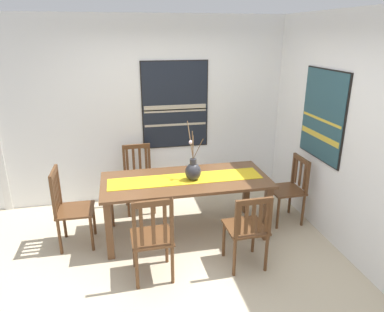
% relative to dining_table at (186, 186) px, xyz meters
% --- Properties ---
extents(ground_plane, '(6.40, 6.40, 0.03)m').
position_rel_dining_table_xyz_m(ground_plane, '(-0.10, -0.64, -0.66)').
color(ground_plane, beige).
extents(wall_back, '(6.40, 0.12, 2.70)m').
position_rel_dining_table_xyz_m(wall_back, '(-0.10, 1.22, 0.70)').
color(wall_back, white).
rests_on(wall_back, ground_plane).
extents(wall_side, '(0.12, 6.40, 2.70)m').
position_rel_dining_table_xyz_m(wall_side, '(1.76, -0.64, 0.70)').
color(wall_side, white).
rests_on(wall_side, ground_plane).
extents(dining_table, '(2.05, 0.89, 0.75)m').
position_rel_dining_table_xyz_m(dining_table, '(0.00, 0.00, 0.00)').
color(dining_table, brown).
rests_on(dining_table, ground_plane).
extents(table_runner, '(1.89, 0.36, 0.01)m').
position_rel_dining_table_xyz_m(table_runner, '(-0.00, 0.00, 0.10)').
color(table_runner, gold).
rests_on(table_runner, dining_table).
extents(centerpiece_vase, '(0.20, 0.33, 0.69)m').
position_rel_dining_table_xyz_m(centerpiece_vase, '(0.08, -0.05, 0.23)').
color(centerpiece_vase, '#333338').
rests_on(centerpiece_vase, dining_table).
extents(chair_0, '(0.44, 0.44, 0.94)m').
position_rel_dining_table_xyz_m(chair_0, '(-0.54, 0.81, -0.16)').
color(chair_0, brown).
rests_on(chair_0, ground_plane).
extents(chair_1, '(0.43, 0.43, 0.89)m').
position_rel_dining_table_xyz_m(chair_1, '(0.51, -0.83, -0.17)').
color(chair_1, brown).
rests_on(chair_1, ground_plane).
extents(chair_2, '(0.43, 0.43, 0.97)m').
position_rel_dining_table_xyz_m(chair_2, '(-0.50, -0.82, -0.15)').
color(chair_2, brown).
rests_on(chair_2, ground_plane).
extents(chair_3, '(0.43, 0.43, 0.98)m').
position_rel_dining_table_xyz_m(chair_3, '(-1.40, 0.02, -0.14)').
color(chair_3, brown).
rests_on(chair_3, ground_plane).
extents(chair_4, '(0.43, 0.43, 0.91)m').
position_rel_dining_table_xyz_m(chair_4, '(1.42, 0.02, -0.17)').
color(chair_4, brown).
rests_on(chair_4, ground_plane).
extents(painting_on_back_wall, '(0.98, 0.05, 1.28)m').
position_rel_dining_table_xyz_m(painting_on_back_wall, '(0.07, 1.15, 0.79)').
color(painting_on_back_wall, black).
extents(painting_on_side_wall, '(0.05, 0.89, 1.11)m').
position_rel_dining_table_xyz_m(painting_on_side_wall, '(1.70, -0.12, 0.84)').
color(painting_on_side_wall, black).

